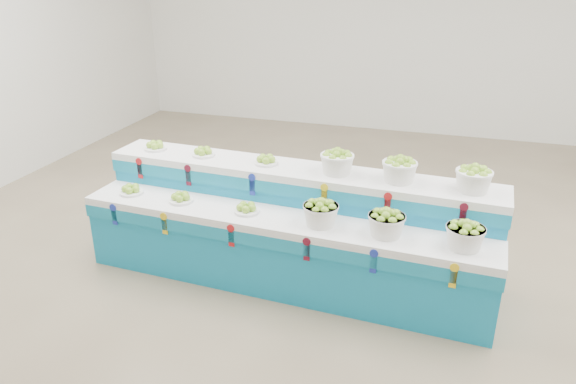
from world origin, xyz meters
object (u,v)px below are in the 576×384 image
object	(u,v)px
plate_upper_mid	(203,151)
basket_upper_right	(474,178)
display_stand	(288,227)
basket_lower_left	(321,213)

from	to	relation	value
plate_upper_mid	basket_upper_right	size ratio (longest dim) A/B	0.75
display_stand	plate_upper_mid	bearing A→B (deg)	166.52
display_stand	plate_upper_mid	world-z (taller)	plate_upper_mid
basket_upper_right	basket_lower_left	bearing A→B (deg)	-161.39
display_stand	basket_upper_right	world-z (taller)	basket_upper_right
display_stand	basket_upper_right	xyz separation A→B (m)	(1.58, 0.15, 0.62)
basket_lower_left	plate_upper_mid	distance (m)	1.47
basket_lower_left	basket_upper_right	world-z (taller)	basket_upper_right
basket_lower_left	basket_upper_right	distance (m)	1.31
basket_lower_left	display_stand	bearing A→B (deg)	145.37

